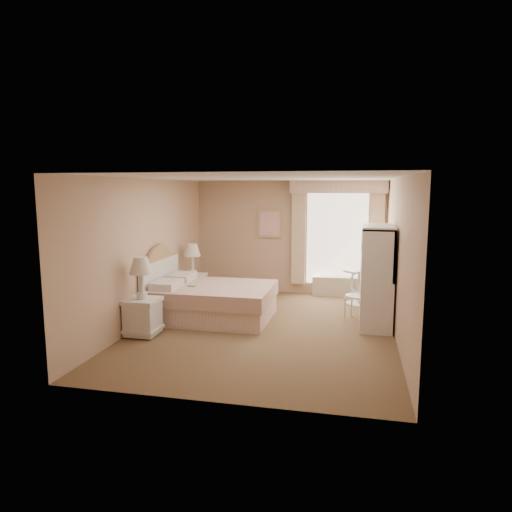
% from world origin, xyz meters
% --- Properties ---
extents(room, '(4.21, 5.51, 2.51)m').
position_xyz_m(room, '(0.00, 0.00, 1.25)').
color(room, brown).
rests_on(room, ground).
extents(window, '(2.05, 0.22, 2.51)m').
position_xyz_m(window, '(1.05, 2.65, 1.34)').
color(window, white).
rests_on(window, room).
extents(framed_art, '(0.52, 0.04, 0.62)m').
position_xyz_m(framed_art, '(-0.45, 2.71, 1.55)').
color(framed_art, tan).
rests_on(framed_art, room).
extents(bed, '(2.10, 1.61, 1.42)m').
position_xyz_m(bed, '(-1.12, 0.39, 0.34)').
color(bed, tan).
rests_on(bed, room).
extents(nightstand_near, '(0.52, 0.52, 1.25)m').
position_xyz_m(nightstand_near, '(-1.84, -0.77, 0.47)').
color(nightstand_near, white).
rests_on(nightstand_near, room).
extents(nightstand_far, '(0.49, 0.49, 1.19)m').
position_xyz_m(nightstand_far, '(-1.84, 1.54, 0.45)').
color(nightstand_far, white).
rests_on(nightstand_far, room).
extents(round_table, '(0.68, 0.68, 0.72)m').
position_xyz_m(round_table, '(1.55, 1.98, 0.48)').
color(round_table, silver).
rests_on(round_table, room).
extents(cafe_chair, '(0.54, 0.54, 0.86)m').
position_xyz_m(cafe_chair, '(1.52, 0.89, 0.50)').
color(cafe_chair, silver).
rests_on(cafe_chair, room).
extents(armoire, '(0.52, 1.04, 1.73)m').
position_xyz_m(armoire, '(1.81, 0.52, 0.72)').
color(armoire, white).
rests_on(armoire, room).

